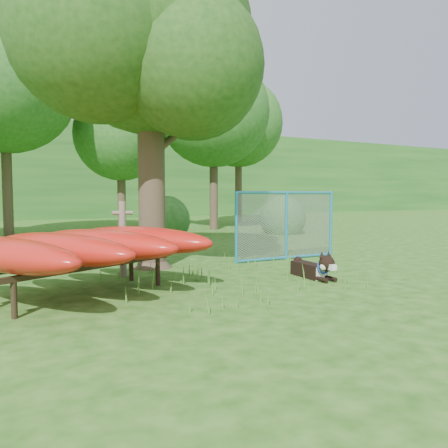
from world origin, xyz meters
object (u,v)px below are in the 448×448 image
oak_tree (148,42)px  fence_section (286,225)px  husky_dog (315,268)px  kayak_rack (82,246)px

oak_tree → fence_section: 5.02m
oak_tree → husky_dog: (2.28, -2.59, -4.45)m
kayak_rack → fence_section: 5.19m
kayak_rack → fence_section: (4.96, 1.55, 0.05)m
husky_dog → fence_section: (0.94, 2.15, 0.62)m
husky_dog → fence_section: bearing=68.9°
oak_tree → husky_dog: bearing=-48.7°
husky_dog → oak_tree: bearing=133.9°
kayak_rack → husky_dog: size_ratio=3.37×
husky_dog → fence_section: 2.43m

